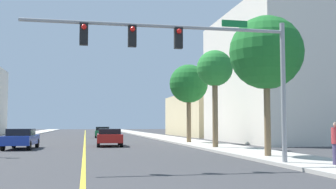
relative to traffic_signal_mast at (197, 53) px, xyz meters
name	(u,v)px	position (x,y,z in m)	size (l,w,h in m)	color
ground	(85,139)	(-4.37, 32.76, -4.56)	(192.00, 192.00, 0.00)	#38383A
sidewalk_right	(165,138)	(5.09, 32.76, -4.48)	(3.54, 168.00, 0.15)	#B2ADA3
lane_marking_center	(85,139)	(-4.37, 32.76, -4.55)	(0.16, 144.00, 0.01)	yellow
building_right_near	(310,78)	(17.50, 21.22, 1.70)	(16.95, 17.13, 12.51)	silver
building_right_far	(222,115)	(15.51, 42.41, -1.51)	(12.97, 21.17, 6.09)	beige
traffic_signal_mast	(197,53)	(0.00, 0.00, 0.00)	(10.62, 0.36, 5.81)	gray
palm_near	(266,53)	(4.51, 3.29, 0.70)	(3.69, 3.69, 6.99)	brown
palm_mid	(215,70)	(4.38, 11.23, 0.88)	(2.49, 2.49, 6.67)	brown
palm_far	(189,84)	(4.54, 19.17, 0.66)	(3.39, 3.39, 6.81)	brown
car_red	(109,137)	(-2.49, 16.61, -3.84)	(2.01, 4.31, 1.35)	red
car_green	(102,132)	(-2.21, 36.90, -3.84)	(1.96, 3.93, 1.38)	#196638
car_blue	(21,138)	(-8.65, 14.04, -3.83)	(1.99, 4.63, 1.39)	#1E389E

